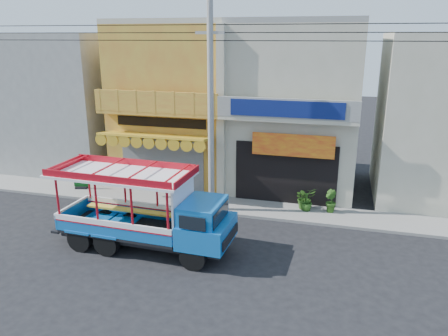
# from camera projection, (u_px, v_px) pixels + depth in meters

# --- Properties ---
(ground) EXTENTS (90.00, 90.00, 0.00)m
(ground) POSITION_uv_depth(u_px,v_px,m) (212.00, 247.00, 16.10)
(ground) COLOR black
(ground) RESTS_ON ground
(sidewalk) EXTENTS (30.00, 2.00, 0.12)m
(sidewalk) POSITION_uv_depth(u_px,v_px,m) (237.00, 207.00, 19.77)
(sidewalk) COLOR slate
(sidewalk) RESTS_ON ground
(shophouse_left) EXTENTS (6.00, 7.50, 8.24)m
(shophouse_left) POSITION_uv_depth(u_px,v_px,m) (183.00, 102.00, 23.26)
(shophouse_left) COLOR #BC7329
(shophouse_left) RESTS_ON ground
(shophouse_right) EXTENTS (6.00, 6.75, 8.24)m
(shophouse_right) POSITION_uv_depth(u_px,v_px,m) (296.00, 106.00, 21.74)
(shophouse_right) COLOR #AFAC90
(shophouse_right) RESTS_ON ground
(party_pilaster) EXTENTS (0.35, 0.30, 8.00)m
(party_pilaster) POSITION_uv_depth(u_px,v_px,m) (221.00, 116.00, 19.66)
(party_pilaster) COLOR #AFAC90
(party_pilaster) RESTS_ON ground
(filler_building_left) EXTENTS (6.00, 6.00, 7.60)m
(filler_building_left) POSITION_uv_depth(u_px,v_px,m) (69.00, 102.00, 25.16)
(filler_building_left) COLOR gray
(filler_building_left) RESTS_ON ground
(filler_building_right) EXTENTS (6.00, 6.00, 7.60)m
(filler_building_right) POSITION_uv_depth(u_px,v_px,m) (448.00, 119.00, 20.09)
(filler_building_right) COLOR #AFAC90
(filler_building_right) RESTS_ON ground
(utility_pole) EXTENTS (28.00, 0.26, 9.00)m
(utility_pole) POSITION_uv_depth(u_px,v_px,m) (214.00, 98.00, 17.89)
(utility_pole) COLOR gray
(utility_pole) RESTS_ON ground
(songthaew_truck) EXTENTS (6.64, 2.42, 3.06)m
(songthaew_truck) POSITION_uv_depth(u_px,v_px,m) (156.00, 213.00, 15.45)
(songthaew_truck) COLOR black
(songthaew_truck) RESTS_ON ground
(green_sign) EXTENTS (0.69, 0.45, 1.06)m
(green_sign) POSITION_uv_depth(u_px,v_px,m) (81.00, 180.00, 21.83)
(green_sign) COLOR black
(green_sign) RESTS_ON sidewalk
(potted_plant_a) EXTENTS (1.17, 1.13, 0.99)m
(potted_plant_a) POSITION_uv_depth(u_px,v_px,m) (305.00, 198.00, 19.27)
(potted_plant_a) COLOR #275017
(potted_plant_a) RESTS_ON sidewalk
(potted_plant_b) EXTENTS (0.66, 0.69, 0.98)m
(potted_plant_b) POSITION_uv_depth(u_px,v_px,m) (330.00, 201.00, 18.93)
(potted_plant_b) COLOR #275017
(potted_plant_b) RESTS_ON sidewalk
(potted_plant_c) EXTENTS (0.53, 0.53, 0.86)m
(potted_plant_c) POSITION_uv_depth(u_px,v_px,m) (307.00, 201.00, 19.07)
(potted_plant_c) COLOR #275017
(potted_plant_c) RESTS_ON sidewalk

